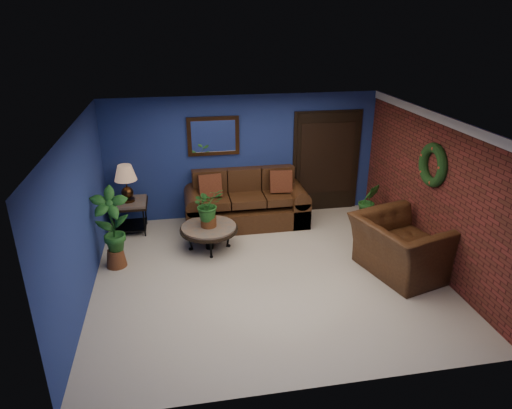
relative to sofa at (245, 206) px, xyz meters
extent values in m
plane|color=beige|center=(0.04, -2.09, -0.36)|extent=(5.50, 5.50, 0.00)
cube|color=navy|center=(0.04, 0.41, 0.89)|extent=(5.50, 0.04, 2.50)
cube|color=navy|center=(-2.71, -2.09, 0.89)|extent=(0.04, 5.00, 2.50)
cube|color=maroon|center=(2.79, -2.09, 0.89)|extent=(0.04, 5.00, 2.50)
cube|color=silver|center=(0.04, -2.09, 2.14)|extent=(5.50, 5.00, 0.02)
cube|color=white|center=(2.76, -2.09, 2.07)|extent=(0.03, 5.00, 0.14)
cube|color=#3C210F|center=(-0.56, 0.37, 1.36)|extent=(1.02, 0.06, 0.77)
cube|color=black|center=(1.79, 0.38, 0.69)|extent=(1.44, 0.06, 2.18)
torus|color=black|center=(2.73, -2.04, 1.34)|extent=(0.16, 0.72, 0.72)
cube|color=#412712|center=(0.00, -0.09, -0.16)|extent=(2.41, 1.04, 0.39)
cube|color=#412712|center=(0.00, 0.29, 0.20)|extent=(2.06, 0.28, 0.99)
cube|color=#412712|center=(-0.69, -0.16, 0.21)|extent=(0.66, 0.71, 0.15)
cube|color=#412712|center=(0.00, -0.16, 0.21)|extent=(0.66, 0.71, 0.15)
cube|color=#412712|center=(0.69, -0.16, 0.21)|extent=(0.66, 0.71, 0.15)
cube|color=#412712|center=(-1.03, -0.09, -0.08)|extent=(0.35, 1.04, 0.55)
cube|color=#412712|center=(1.03, -0.09, -0.08)|extent=(0.35, 1.04, 0.55)
cube|color=#612D18|center=(-0.70, -0.11, 0.51)|extent=(0.44, 0.13, 0.44)
cube|color=#612D18|center=(0.70, -0.11, 0.51)|extent=(0.44, 0.13, 0.44)
cylinder|color=#55504B|center=(-0.82, -1.02, 0.06)|extent=(0.98, 0.98, 0.05)
cylinder|color=black|center=(-0.82, -1.02, 0.03)|extent=(1.03, 1.03, 0.05)
cylinder|color=black|center=(-0.82, -1.02, -0.16)|extent=(0.14, 0.14, 0.39)
cube|color=#55504B|center=(-2.26, -0.04, 0.25)|extent=(0.65, 0.65, 0.05)
cube|color=black|center=(-2.26, -0.04, 0.21)|extent=(0.69, 0.69, 0.04)
cube|color=black|center=(-2.26, -0.04, -0.24)|extent=(0.59, 0.59, 0.03)
cylinder|color=black|center=(-2.54, -0.32, -0.05)|extent=(0.03, 0.03, 0.61)
cylinder|color=black|center=(-1.99, -0.32, -0.05)|extent=(0.03, 0.03, 0.61)
cylinder|color=black|center=(-2.54, 0.23, -0.05)|extent=(0.03, 0.03, 0.61)
cylinder|color=black|center=(-1.99, 0.23, -0.05)|extent=(0.03, 0.03, 0.61)
cylinder|color=#3C210F|center=(-2.26, -0.04, 0.30)|extent=(0.25, 0.25, 0.05)
sphere|color=#3C210F|center=(-2.26, -0.04, 0.43)|extent=(0.23, 0.23, 0.23)
cylinder|color=#3C210F|center=(-2.26, -0.04, 0.62)|extent=(0.02, 0.02, 0.29)
cone|color=tan|center=(-2.26, -0.04, 0.82)|extent=(0.42, 0.42, 0.29)
cube|color=brown|center=(0.30, -0.04, 0.11)|extent=(0.51, 0.51, 0.04)
torus|color=brown|center=(0.25, 0.14, 0.44)|extent=(0.39, 0.13, 0.40)
cylinder|color=brown|center=(0.17, -0.26, -0.13)|extent=(0.03, 0.03, 0.44)
cylinder|color=brown|center=(0.52, -0.17, -0.13)|extent=(0.03, 0.03, 0.44)
cylinder|color=brown|center=(0.08, 0.09, -0.13)|extent=(0.03, 0.03, 0.44)
cylinder|color=brown|center=(0.43, 0.18, -0.13)|extent=(0.03, 0.03, 0.44)
imported|color=#412712|center=(2.19, -2.39, 0.11)|extent=(1.58, 1.71, 0.93)
cylinder|color=brown|center=(-0.82, -1.02, 0.18)|extent=(0.28, 0.28, 0.18)
imported|color=#1A4C17|center=(-0.82, -1.02, 0.51)|extent=(0.66, 0.62, 0.59)
cylinder|color=brown|center=(2.39, -0.57, -0.26)|extent=(0.26, 0.26, 0.20)
imported|color=#1A4C17|center=(2.39, -0.57, 0.16)|extent=(0.41, 0.34, 0.73)
cylinder|color=brown|center=(-2.41, -1.37, -0.21)|extent=(0.34, 0.34, 0.30)
imported|color=#1A4C17|center=(-2.41, -1.37, 0.46)|extent=(0.61, 0.43, 1.14)
camera|label=1|loc=(-1.29, -8.39, 3.57)|focal=32.00mm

